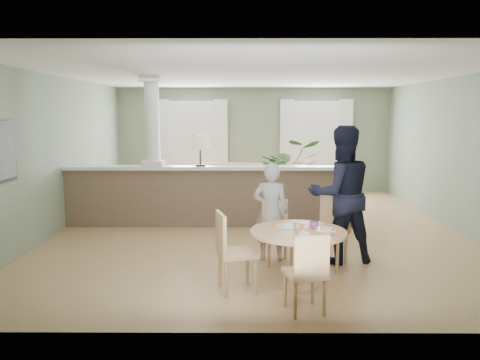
{
  "coord_description": "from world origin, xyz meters",
  "views": [
    {
      "loc": [
        -0.29,
        -8.17,
        2.06
      ],
      "look_at": [
        -0.33,
        -1.0,
        1.03
      ],
      "focal_mm": 35.0,
      "sensor_mm": 36.0,
      "label": 1
    }
  ],
  "objects_px": {
    "houseplant": "(289,172)",
    "chair_far_man": "(331,227)",
    "dining_table": "(299,242)",
    "chair_side": "(231,248)",
    "chair_near": "(307,270)",
    "chair_far_boy": "(276,229)",
    "sofa": "(251,186)",
    "man_person": "(341,195)",
    "child_person": "(271,212)"
  },
  "relations": [
    {
      "from": "chair_far_boy",
      "to": "chair_far_man",
      "type": "bearing_deg",
      "value": -20.8
    },
    {
      "from": "dining_table",
      "to": "chair_side",
      "type": "distance_m",
      "value": 0.82
    },
    {
      "from": "chair_far_boy",
      "to": "dining_table",
      "type": "bearing_deg",
      "value": -88.31
    },
    {
      "from": "houseplant",
      "to": "chair_far_man",
      "type": "height_order",
      "value": "houseplant"
    },
    {
      "from": "sofa",
      "to": "chair_near",
      "type": "bearing_deg",
      "value": -75.88
    },
    {
      "from": "sofa",
      "to": "chair_near",
      "type": "height_order",
      "value": "sofa"
    },
    {
      "from": "chair_far_boy",
      "to": "man_person",
      "type": "relative_size",
      "value": 0.45
    },
    {
      "from": "houseplant",
      "to": "man_person",
      "type": "distance_m",
      "value": 3.99
    },
    {
      "from": "chair_far_man",
      "to": "child_person",
      "type": "relative_size",
      "value": 0.7
    },
    {
      "from": "child_person",
      "to": "man_person",
      "type": "xyz_separation_m",
      "value": [
        0.96,
        -0.08,
        0.26
      ]
    },
    {
      "from": "chair_side",
      "to": "dining_table",
      "type": "bearing_deg",
      "value": -93.69
    },
    {
      "from": "chair_far_man",
      "to": "child_person",
      "type": "distance_m",
      "value": 0.86
    },
    {
      "from": "chair_far_man",
      "to": "chair_side",
      "type": "distance_m",
      "value": 1.64
    },
    {
      "from": "chair_near",
      "to": "child_person",
      "type": "xyz_separation_m",
      "value": [
        -0.26,
        1.84,
        0.21
      ]
    },
    {
      "from": "chair_near",
      "to": "man_person",
      "type": "distance_m",
      "value": 1.95
    },
    {
      "from": "houseplant",
      "to": "chair_far_boy",
      "type": "height_order",
      "value": "houseplant"
    },
    {
      "from": "chair_near",
      "to": "chair_side",
      "type": "relative_size",
      "value": 0.92
    },
    {
      "from": "chair_side",
      "to": "child_person",
      "type": "distance_m",
      "value": 1.34
    },
    {
      "from": "dining_table",
      "to": "man_person",
      "type": "distance_m",
      "value": 1.26
    },
    {
      "from": "chair_far_boy",
      "to": "child_person",
      "type": "relative_size",
      "value": 0.62
    },
    {
      "from": "dining_table",
      "to": "chair_far_man",
      "type": "height_order",
      "value": "chair_far_man"
    },
    {
      "from": "houseplant",
      "to": "man_person",
      "type": "height_order",
      "value": "man_person"
    },
    {
      "from": "sofa",
      "to": "chair_side",
      "type": "bearing_deg",
      "value": -84.32
    },
    {
      "from": "chair_near",
      "to": "child_person",
      "type": "height_order",
      "value": "child_person"
    },
    {
      "from": "child_person",
      "to": "chair_far_man",
      "type": "bearing_deg",
      "value": 171.56
    },
    {
      "from": "chair_far_boy",
      "to": "sofa",
      "type": "bearing_deg",
      "value": 84.0
    },
    {
      "from": "chair_far_man",
      "to": "chair_near",
      "type": "height_order",
      "value": "chair_far_man"
    },
    {
      "from": "houseplant",
      "to": "chair_side",
      "type": "xyz_separation_m",
      "value": [
        -1.17,
        -5.11,
        -0.23
      ]
    },
    {
      "from": "sofa",
      "to": "chair_far_boy",
      "type": "bearing_deg",
      "value": -76.54
    },
    {
      "from": "chair_far_man",
      "to": "chair_side",
      "type": "relative_size",
      "value": 1.04
    },
    {
      "from": "sofa",
      "to": "dining_table",
      "type": "bearing_deg",
      "value": -75.05
    },
    {
      "from": "sofa",
      "to": "child_person",
      "type": "relative_size",
      "value": 2.29
    },
    {
      "from": "chair_side",
      "to": "child_person",
      "type": "height_order",
      "value": "child_person"
    },
    {
      "from": "dining_table",
      "to": "chair_near",
      "type": "xyz_separation_m",
      "value": [
        -0.0,
        -0.79,
        -0.08
      ]
    },
    {
      "from": "dining_table",
      "to": "chair_side",
      "type": "bearing_deg",
      "value": -168.34
    },
    {
      "from": "houseplant",
      "to": "dining_table",
      "type": "distance_m",
      "value": 4.96
    },
    {
      "from": "dining_table",
      "to": "chair_near",
      "type": "distance_m",
      "value": 0.79
    },
    {
      "from": "houseplant",
      "to": "chair_side",
      "type": "height_order",
      "value": "houseplant"
    },
    {
      "from": "man_person",
      "to": "chair_far_boy",
      "type": "bearing_deg",
      "value": -8.24
    },
    {
      "from": "chair_side",
      "to": "man_person",
      "type": "height_order",
      "value": "man_person"
    },
    {
      "from": "chair_far_boy",
      "to": "houseplant",
      "type": "bearing_deg",
      "value": 71.67
    },
    {
      "from": "houseplant",
      "to": "chair_side",
      "type": "bearing_deg",
      "value": -102.96
    },
    {
      "from": "dining_table",
      "to": "chair_side",
      "type": "height_order",
      "value": "chair_side"
    },
    {
      "from": "chair_far_man",
      "to": "child_person",
      "type": "height_order",
      "value": "child_person"
    },
    {
      "from": "chair_side",
      "to": "child_person",
      "type": "relative_size",
      "value": 0.68
    },
    {
      "from": "chair_far_man",
      "to": "houseplant",
      "type": "bearing_deg",
      "value": 122.3
    },
    {
      "from": "chair_far_man",
      "to": "man_person",
      "type": "relative_size",
      "value": 0.51
    },
    {
      "from": "chair_far_man",
      "to": "chair_side",
      "type": "xyz_separation_m",
      "value": [
        -1.34,
        -0.95,
        -0.02
      ]
    },
    {
      "from": "houseplant",
      "to": "dining_table",
      "type": "bearing_deg",
      "value": -94.35
    },
    {
      "from": "houseplant",
      "to": "chair_near",
      "type": "bearing_deg",
      "value": -93.79
    }
  ]
}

